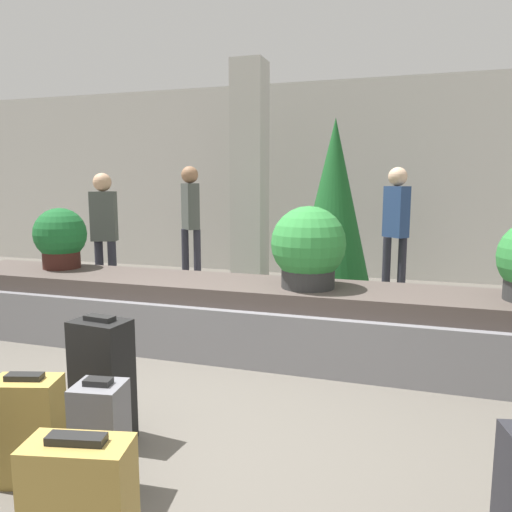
{
  "coord_description": "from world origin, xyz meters",
  "views": [
    {
      "loc": [
        1.37,
        -2.51,
        1.58
      ],
      "look_at": [
        0.0,
        1.79,
        0.9
      ],
      "focal_mm": 35.0,
      "sensor_mm": 36.0,
      "label": 1
    }
  ],
  "objects_px": {
    "potted_plant_2": "(60,238)",
    "traveler_0": "(104,226)",
    "potted_plant_1": "(308,248)",
    "suitcase_4": "(103,380)",
    "suitcase_6": "(101,439)",
    "decorated_tree": "(334,211)",
    "traveler_2": "(396,221)",
    "pillar": "(250,180)",
    "suitcase_2": "(28,430)",
    "traveler_1": "(190,214)"
  },
  "relations": [
    {
      "from": "potted_plant_1",
      "to": "potted_plant_2",
      "type": "bearing_deg",
      "value": 176.29
    },
    {
      "from": "suitcase_4",
      "to": "traveler_0",
      "type": "bearing_deg",
      "value": 129.71
    },
    {
      "from": "potted_plant_1",
      "to": "suitcase_4",
      "type": "bearing_deg",
      "value": -116.57
    },
    {
      "from": "traveler_1",
      "to": "decorated_tree",
      "type": "relative_size",
      "value": 0.78
    },
    {
      "from": "traveler_0",
      "to": "potted_plant_2",
      "type": "bearing_deg",
      "value": -97.26
    },
    {
      "from": "pillar",
      "to": "suitcase_2",
      "type": "distance_m",
      "value": 4.87
    },
    {
      "from": "potted_plant_1",
      "to": "decorated_tree",
      "type": "xyz_separation_m",
      "value": [
        -0.03,
        1.6,
        0.24
      ]
    },
    {
      "from": "potted_plant_1",
      "to": "traveler_0",
      "type": "relative_size",
      "value": 0.42
    },
    {
      "from": "suitcase_4",
      "to": "traveler_0",
      "type": "distance_m",
      "value": 3.81
    },
    {
      "from": "suitcase_4",
      "to": "traveler_2",
      "type": "distance_m",
      "value": 4.69
    },
    {
      "from": "suitcase_2",
      "to": "potted_plant_1",
      "type": "distance_m",
      "value": 2.59
    },
    {
      "from": "pillar",
      "to": "traveler_2",
      "type": "bearing_deg",
      "value": 5.51
    },
    {
      "from": "decorated_tree",
      "to": "suitcase_6",
      "type": "bearing_deg",
      "value": -98.06
    },
    {
      "from": "suitcase_2",
      "to": "decorated_tree",
      "type": "bearing_deg",
      "value": 59.55
    },
    {
      "from": "potted_plant_2",
      "to": "decorated_tree",
      "type": "distance_m",
      "value": 3.07
    },
    {
      "from": "suitcase_6",
      "to": "traveler_1",
      "type": "distance_m",
      "value": 5.24
    },
    {
      "from": "suitcase_4",
      "to": "potted_plant_2",
      "type": "xyz_separation_m",
      "value": [
        -1.85,
        1.96,
        0.6
      ]
    },
    {
      "from": "potted_plant_2",
      "to": "suitcase_6",
      "type": "bearing_deg",
      "value": -48.39
    },
    {
      "from": "pillar",
      "to": "suitcase_4",
      "type": "distance_m",
      "value": 4.39
    },
    {
      "from": "suitcase_6",
      "to": "traveler_2",
      "type": "xyz_separation_m",
      "value": [
        1.22,
        4.85,
        0.77
      ]
    },
    {
      "from": "traveler_1",
      "to": "potted_plant_1",
      "type": "bearing_deg",
      "value": -2.57
    },
    {
      "from": "traveler_0",
      "to": "traveler_2",
      "type": "bearing_deg",
      "value": -0.08
    },
    {
      "from": "suitcase_4",
      "to": "traveler_1",
      "type": "bearing_deg",
      "value": 114.13
    },
    {
      "from": "potted_plant_1",
      "to": "potted_plant_2",
      "type": "xyz_separation_m",
      "value": [
        -2.74,
        0.18,
        -0.02
      ]
    },
    {
      "from": "potted_plant_1",
      "to": "traveler_1",
      "type": "bearing_deg",
      "value": 131.98
    },
    {
      "from": "suitcase_4",
      "to": "suitcase_6",
      "type": "height_order",
      "value": "suitcase_4"
    },
    {
      "from": "potted_plant_1",
      "to": "traveler_1",
      "type": "distance_m",
      "value": 3.51
    },
    {
      "from": "potted_plant_2",
      "to": "traveler_2",
      "type": "relative_size",
      "value": 0.37
    },
    {
      "from": "potted_plant_1",
      "to": "traveler_2",
      "type": "distance_m",
      "value": 2.67
    },
    {
      "from": "suitcase_4",
      "to": "potted_plant_1",
      "type": "xyz_separation_m",
      "value": [
        0.89,
        1.78,
        0.62
      ]
    },
    {
      "from": "suitcase_6",
      "to": "traveler_2",
      "type": "relative_size",
      "value": 0.35
    },
    {
      "from": "suitcase_4",
      "to": "potted_plant_1",
      "type": "height_order",
      "value": "potted_plant_1"
    },
    {
      "from": "traveler_2",
      "to": "pillar",
      "type": "bearing_deg",
      "value": -131.4
    },
    {
      "from": "pillar",
      "to": "suitcase_4",
      "type": "relative_size",
      "value": 4.07
    },
    {
      "from": "suitcase_2",
      "to": "suitcase_4",
      "type": "distance_m",
      "value": 0.51
    },
    {
      "from": "suitcase_6",
      "to": "potted_plant_1",
      "type": "relative_size",
      "value": 0.86
    },
    {
      "from": "suitcase_2",
      "to": "decorated_tree",
      "type": "distance_m",
      "value": 4.1
    },
    {
      "from": "pillar",
      "to": "traveler_1",
      "type": "relative_size",
      "value": 1.77
    },
    {
      "from": "pillar",
      "to": "decorated_tree",
      "type": "distance_m",
      "value": 1.58
    },
    {
      "from": "pillar",
      "to": "potted_plant_1",
      "type": "relative_size",
      "value": 4.46
    },
    {
      "from": "potted_plant_2",
      "to": "potted_plant_1",
      "type": "bearing_deg",
      "value": -3.71
    },
    {
      "from": "potted_plant_2",
      "to": "traveler_0",
      "type": "distance_m",
      "value": 1.18
    },
    {
      "from": "potted_plant_2",
      "to": "decorated_tree",
      "type": "relative_size",
      "value": 0.28
    },
    {
      "from": "suitcase_2",
      "to": "potted_plant_1",
      "type": "height_order",
      "value": "potted_plant_1"
    },
    {
      "from": "potted_plant_1",
      "to": "decorated_tree",
      "type": "distance_m",
      "value": 1.61
    },
    {
      "from": "potted_plant_1",
      "to": "pillar",
      "type": "bearing_deg",
      "value": 119.06
    },
    {
      "from": "pillar",
      "to": "traveler_0",
      "type": "xyz_separation_m",
      "value": [
        -1.65,
        -1.07,
        -0.59
      ]
    },
    {
      "from": "traveler_0",
      "to": "suitcase_2",
      "type": "bearing_deg",
      "value": -80.6
    },
    {
      "from": "traveler_0",
      "to": "traveler_1",
      "type": "relative_size",
      "value": 0.93
    },
    {
      "from": "potted_plant_2",
      "to": "traveler_1",
      "type": "bearing_deg",
      "value": 80.81
    }
  ]
}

